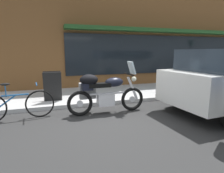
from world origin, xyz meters
name	(u,v)px	position (x,y,z in m)	size (l,w,h in m)	color
ground_plane	(105,119)	(0.00, 0.00, 0.00)	(80.00, 80.00, 0.00)	#2A2A2A
storefront_building	(211,29)	(7.11, 4.01, 2.89)	(22.22, 0.90, 5.89)	brown
touring_motorcycle	(102,91)	(0.06, 0.45, 0.61)	(2.18, 0.65, 1.41)	black
parked_bicycle	(16,105)	(-2.11, 0.59, 0.39)	(1.80, 0.48, 0.95)	black
sandwich_board_sign	(53,86)	(-1.23, 1.81, 0.59)	(0.55, 0.41, 0.93)	black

